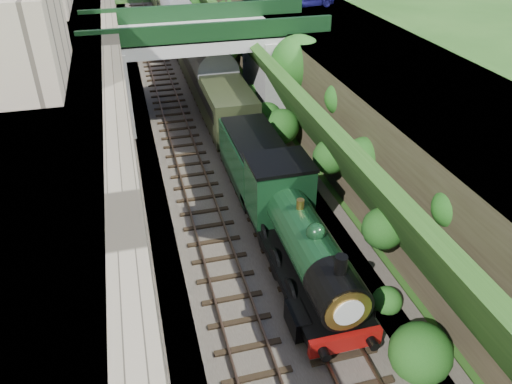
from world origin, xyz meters
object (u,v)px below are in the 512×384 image
road_bridge (211,60)px  tree (299,65)px  locomotive (300,238)px  tender (255,163)px

road_bridge → tree: road_bridge is taller
tree → locomotive: bearing=-108.7°
locomotive → road_bridge: bearing=90.8°
tree → tender: size_ratio=1.10×
road_bridge → tree: bearing=-41.4°
tree → road_bridge: bearing=138.6°
road_bridge → locomotive: 18.45m
road_bridge → tender: road_bridge is taller
road_bridge → tree: 6.65m
road_bridge → locomotive: (0.26, -18.32, -2.18)m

